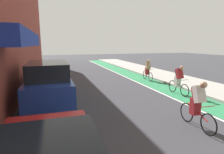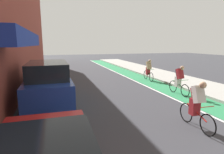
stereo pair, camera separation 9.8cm
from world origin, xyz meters
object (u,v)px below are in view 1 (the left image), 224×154
(cyclist_mid, at_px, (179,79))
(cyclist_trailing, at_px, (148,69))
(cyclist_lead, at_px, (197,103))
(parked_suv_blue, at_px, (49,83))

(cyclist_mid, relative_size, cyclist_trailing, 1.00)
(cyclist_lead, relative_size, cyclist_mid, 1.00)
(cyclist_trailing, bearing_deg, cyclist_lead, -107.44)
(cyclist_lead, height_order, cyclist_trailing, cyclist_lead)
(parked_suv_blue, distance_m, cyclist_trailing, 8.05)
(cyclist_lead, distance_m, cyclist_trailing, 8.19)
(cyclist_mid, bearing_deg, cyclist_trailing, 85.34)
(parked_suv_blue, distance_m, cyclist_mid, 6.83)
(parked_suv_blue, relative_size, cyclist_trailing, 2.77)
(cyclist_lead, relative_size, cyclist_trailing, 1.00)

